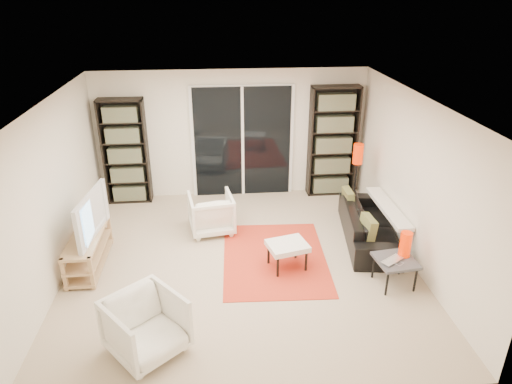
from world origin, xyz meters
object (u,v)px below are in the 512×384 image
Objects in this scene: bookshelf_left at (125,152)px; armchair_back at (211,213)px; sofa at (370,224)px; side_table at (395,262)px; bookshelf_right at (333,142)px; ottoman at (287,247)px; armchair_front at (146,326)px; tv_stand at (89,249)px; floor_lamp at (357,162)px.

armchair_back is at bearing -40.98° from bookshelf_left.
bookshelf_left reaches higher than sofa.
side_table is at bearing -174.01° from sofa.
bookshelf_right is 3.15m from side_table.
ottoman is 1.49m from side_table.
bookshelf_right is 5.10m from armchair_front.
ottoman is at bearing 123.17° from sofa.
bookshelf_left is 4.15m from armchair_front.
floor_lamp is (4.32, 1.32, 0.71)m from tv_stand.
armchair_front is 1.35× the size of side_table.
side_table is at bearing -87.44° from bookshelf_right.
tv_stand is 4.33m from side_table.
sofa is at bearing 159.23° from armchair_back.
bookshelf_right reaches higher than ottoman.
floor_lamp reaches higher than sofa.
side_table is at bearing -23.11° from armchair_front.
side_table is 2.28m from floor_lamp.
ottoman is at bearing 123.24° from armchair_back.
bookshelf_right is 2.92× the size of armchair_back.
armchair_front reaches higher than tv_stand.
bookshelf_left is at bearing 142.43° from side_table.
bookshelf_left is 2.72× the size of armchair_back.
bookshelf_right reaches higher than sofa.
armchair_front is (1.05, -1.83, 0.08)m from tv_stand.
sofa is (4.28, 0.33, 0.02)m from tv_stand.
sofa is at bearing -91.91° from floor_lamp.
armchair_back reaches higher than ottoman.
side_table is (4.24, -0.88, 0.09)m from tv_stand.
bookshelf_left reaches higher than armchair_back.
ottoman is at bearing 158.52° from side_table.
tv_stand is 1.70× the size of armchair_front.
armchair_back is (1.53, -1.33, -0.65)m from bookshelf_left.
bookshelf_right reaches higher than armchair_back.
floor_lamp is at bearing -12.11° from bookshelf_left.
ottoman is (1.08, -1.20, 0.02)m from armchair_back.
bookshelf_right is at bearing 28.09° from tv_stand.
ottoman is at bearing -116.26° from bookshelf_right.
armchair_back is at bearing -150.31° from bookshelf_right.
side_table is at bearing -92.08° from floor_lamp.
bookshelf_left is 2.31m from tv_stand.
bookshelf_left is 5.07m from side_table.
bookshelf_right is 2.90m from ottoman.
armchair_front is (-3.05, -4.02, -0.70)m from bookshelf_right.
bookshelf_left is at bearing 83.48° from tv_stand.
armchair_front is at bearing -127.16° from bookshelf_right.
bookshelf_right is 3.71× the size of side_table.
armchair_front is at bearing -140.27° from ottoman.
sofa is 1.49× the size of floor_lamp.
tv_stand is 4.57m from floor_lamp.
bookshelf_left reaches higher than ottoman.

